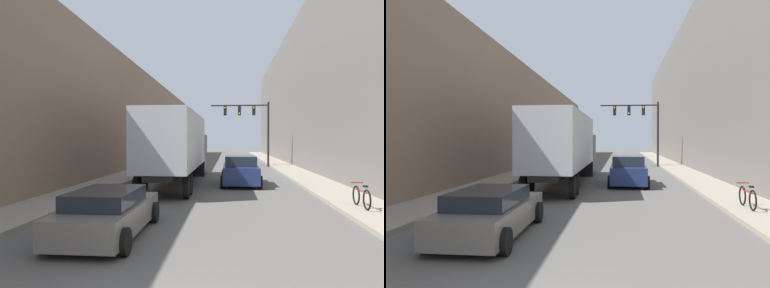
% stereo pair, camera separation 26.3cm
% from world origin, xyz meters
% --- Properties ---
extents(sidewalk_right, '(2.30, 80.00, 0.15)m').
position_xyz_m(sidewalk_right, '(6.07, 30.00, 0.07)').
color(sidewalk_right, gray).
rests_on(sidewalk_right, ground).
extents(sidewalk_left, '(2.30, 80.00, 0.15)m').
position_xyz_m(sidewalk_left, '(-6.07, 30.00, 0.07)').
color(sidewalk_left, gray).
rests_on(sidewalk_left, ground).
extents(building_right, '(6.00, 80.00, 14.09)m').
position_xyz_m(building_right, '(10.22, 30.00, 7.04)').
color(building_right, '#66605B').
rests_on(building_right, ground).
extents(building_left, '(6.00, 80.00, 9.33)m').
position_xyz_m(building_left, '(-10.22, 30.00, 4.66)').
color(building_left, '#846B56').
rests_on(building_left, ground).
extents(semi_truck, '(2.50, 14.05, 4.00)m').
position_xyz_m(semi_truck, '(-1.94, 17.71, 2.25)').
color(semi_truck, '#B2B7C1').
rests_on(semi_truck, ground).
extents(sedan_car, '(2.03, 4.70, 1.27)m').
position_xyz_m(sedan_car, '(-2.24, 5.54, 0.62)').
color(sedan_car, slate).
rests_on(sedan_car, ground).
extents(suv_car, '(2.19, 4.89, 1.68)m').
position_xyz_m(suv_car, '(1.65, 17.38, 0.80)').
color(suv_car, navy).
rests_on(suv_car, ground).
extents(traffic_signal_gantry, '(5.61, 0.35, 6.21)m').
position_xyz_m(traffic_signal_gantry, '(3.29, 32.24, 4.42)').
color(traffic_signal_gantry, black).
rests_on(traffic_signal_gantry, ground).
extents(parked_bicycle, '(0.44, 1.82, 0.86)m').
position_xyz_m(parked_bicycle, '(5.75, 9.71, 0.53)').
color(parked_bicycle, black).
rests_on(parked_bicycle, sidewalk_right).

